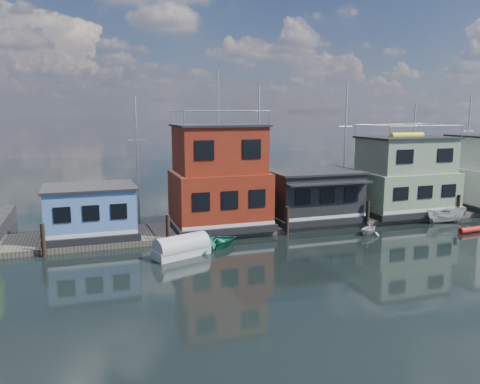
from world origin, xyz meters
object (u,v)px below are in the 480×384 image
object	(u,v)px
dinghy_white	(369,228)
tarp_runabout	(181,248)
houseboat_dark	(313,195)
houseboat_red	(219,179)
motorboat	(447,215)
red_kayak	(476,229)
houseboat_green	(405,177)
houseboat_blue	(91,211)
dinghy_teal	(213,242)

from	to	relation	value
dinghy_white	tarp_runabout	world-z (taller)	tarp_runabout
houseboat_dark	tarp_runabout	distance (m)	13.39
houseboat_red	motorboat	distance (m)	19.43
red_kayak	houseboat_dark	bearing A→B (deg)	144.27
houseboat_dark	motorboat	size ratio (longest dim) A/B	2.16
houseboat_green	dinghy_white	world-z (taller)	houseboat_green
houseboat_blue	dinghy_teal	world-z (taller)	houseboat_blue
houseboat_green	dinghy_teal	world-z (taller)	houseboat_green
houseboat_blue	dinghy_teal	bearing A→B (deg)	-28.56
houseboat_green	tarp_runabout	world-z (taller)	houseboat_green
houseboat_red	dinghy_teal	xyz separation A→B (m)	(-1.70, -4.25, -3.70)
tarp_runabout	motorboat	world-z (taller)	tarp_runabout
motorboat	houseboat_blue	bearing A→B (deg)	94.22
houseboat_green	dinghy_white	distance (m)	8.67
houseboat_blue	dinghy_white	world-z (taller)	houseboat_blue
houseboat_blue	houseboat_green	bearing A→B (deg)	0.00
houseboat_red	dinghy_teal	distance (m)	5.88
dinghy_white	dinghy_teal	bearing A→B (deg)	62.23
red_kayak	motorboat	world-z (taller)	motorboat
houseboat_blue	houseboat_green	world-z (taller)	houseboat_green
motorboat	tarp_runabout	bearing A→B (deg)	106.19
houseboat_blue	dinghy_white	distance (m)	20.49
dinghy_white	motorboat	size ratio (longest dim) A/B	0.56
motorboat	houseboat_red	bearing A→B (deg)	90.88
dinghy_white	red_kayak	xyz separation A→B (m)	(8.37, -1.93, -0.27)
dinghy_teal	red_kayak	bearing A→B (deg)	-111.29
dinghy_teal	houseboat_blue	bearing A→B (deg)	46.76
tarp_runabout	motorboat	xyz separation A→B (m)	(22.93, 2.10, 0.11)
houseboat_green	dinghy_teal	bearing A→B (deg)	-167.21
houseboat_blue	dinghy_teal	xyz separation A→B (m)	(7.80, -4.25, -1.80)
dinghy_teal	houseboat_green	bearing A→B (deg)	-91.89
tarp_runabout	dinghy_teal	bearing A→B (deg)	6.20
houseboat_blue	motorboat	xyz separation A→B (m)	(28.33, -3.35, -1.54)
dinghy_white	tarp_runabout	distance (m)	14.49
motorboat	dinghy_teal	xyz separation A→B (m)	(-20.53, -0.90, -0.26)
houseboat_blue	houseboat_dark	xyz separation A→B (m)	(17.50, -0.02, 0.21)
houseboat_blue	red_kayak	world-z (taller)	houseboat_blue
houseboat_green	motorboat	bearing A→B (deg)	-61.37
houseboat_red	tarp_runabout	world-z (taller)	houseboat_red
motorboat	red_kayak	bearing A→B (deg)	-170.60
tarp_runabout	dinghy_white	bearing A→B (deg)	-17.31
tarp_runabout	houseboat_red	bearing A→B (deg)	32.68
dinghy_white	dinghy_teal	world-z (taller)	dinghy_white
houseboat_green	houseboat_dark	bearing A→B (deg)	-179.88
houseboat_green	houseboat_blue	bearing A→B (deg)	-180.00
houseboat_red	houseboat_green	xyz separation A→B (m)	(17.00, 0.00, -0.55)
tarp_runabout	dinghy_teal	world-z (taller)	tarp_runabout
houseboat_blue	tarp_runabout	xyz separation A→B (m)	(5.40, -5.44, -1.65)
motorboat	dinghy_teal	distance (m)	20.55
dinghy_white	red_kayak	bearing A→B (deg)	-128.71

